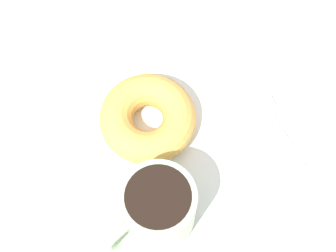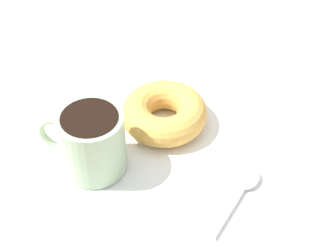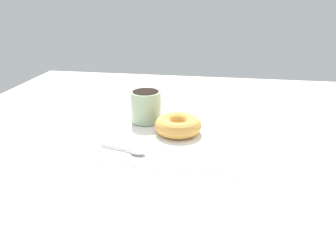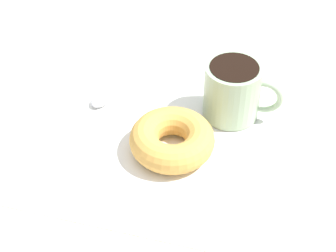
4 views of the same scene
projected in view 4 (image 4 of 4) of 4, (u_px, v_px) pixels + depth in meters
ground_plane at (155, 138)px, 77.89cm from camera, size 120.00×120.00×2.00cm
napkin at (168, 138)px, 76.29cm from camera, size 33.66×33.66×0.30cm
coffee_cup at (234, 90)px, 76.94cm from camera, size 11.00×7.86×8.08cm
donut at (172, 139)px, 73.04cm from camera, size 11.21×11.21×3.87cm
spoon at (106, 95)px, 82.09cm from camera, size 4.33×11.34×0.90cm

